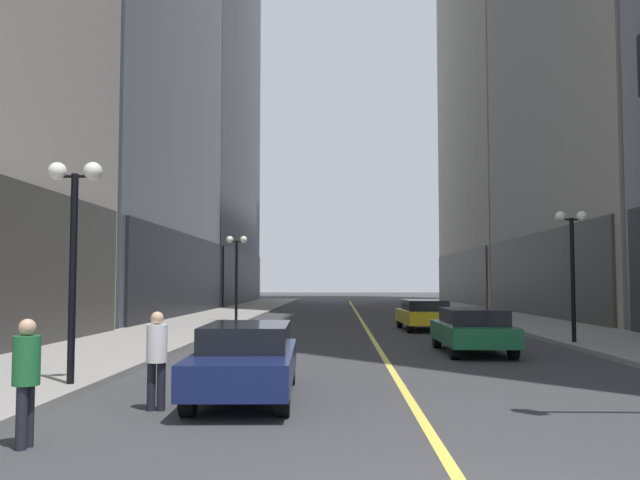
# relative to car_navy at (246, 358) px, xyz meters

# --- Properties ---
(ground_plane) EXTENTS (200.00, 200.00, 0.00)m
(ground_plane) POSITION_rel_car_navy_xyz_m (2.94, 28.51, -0.72)
(ground_plane) COLOR #38383A
(sidewalk_left) EXTENTS (4.50, 78.00, 0.15)m
(sidewalk_left) POSITION_rel_car_navy_xyz_m (-5.31, 28.51, -0.64)
(sidewalk_left) COLOR gray
(sidewalk_left) RESTS_ON ground
(sidewalk_right) EXTENTS (4.50, 78.00, 0.15)m
(sidewalk_right) POSITION_rel_car_navy_xyz_m (11.19, 28.51, -0.64)
(sidewalk_right) COLOR gray
(sidewalk_right) RESTS_ON ground
(lane_centre_stripe) EXTENTS (0.16, 70.00, 0.01)m
(lane_centre_stripe) POSITION_rel_car_navy_xyz_m (2.94, 28.51, -0.72)
(lane_centre_stripe) COLOR #E5D64C
(lane_centre_stripe) RESTS_ON ground
(car_navy) EXTENTS (1.89, 4.83, 1.32)m
(car_navy) POSITION_rel_car_navy_xyz_m (0.00, 0.00, 0.00)
(car_navy) COLOR #141E4C
(car_navy) RESTS_ON ground
(car_green) EXTENTS (1.85, 4.52, 1.32)m
(car_green) POSITION_rel_car_navy_xyz_m (5.61, 7.72, 0.00)
(car_green) COLOR #196038
(car_green) RESTS_ON ground
(car_yellow) EXTENTS (2.11, 4.61, 1.32)m
(car_yellow) POSITION_rel_car_navy_xyz_m (5.41, 17.40, 0.00)
(car_yellow) COLOR yellow
(car_yellow) RESTS_ON ground
(pedestrian_in_green_parka) EXTENTS (0.37, 0.37, 1.62)m
(pedestrian_in_green_parka) POSITION_rel_car_navy_xyz_m (-2.28, -3.80, 0.22)
(pedestrian_in_green_parka) COLOR black
(pedestrian_in_green_parka) RESTS_ON ground
(pedestrian_in_white_shirt) EXTENTS (0.36, 0.36, 1.61)m
(pedestrian_in_white_shirt) POSITION_rel_car_navy_xyz_m (-1.30, -1.27, 0.21)
(pedestrian_in_white_shirt) COLOR black
(pedestrian_in_white_shirt) RESTS_ON ground
(street_lamp_left_near) EXTENTS (1.06, 0.36, 4.43)m
(street_lamp_left_near) POSITION_rel_car_navy_xyz_m (-3.46, 0.59, 2.54)
(street_lamp_left_near) COLOR black
(street_lamp_left_near) RESTS_ON ground
(street_lamp_left_far) EXTENTS (1.06, 0.36, 4.43)m
(street_lamp_left_far) POSITION_rel_car_navy_xyz_m (-3.46, 21.58, 2.54)
(street_lamp_left_far) COLOR black
(street_lamp_left_far) RESTS_ON ground
(street_lamp_right_mid) EXTENTS (1.06, 0.36, 4.43)m
(street_lamp_right_mid) POSITION_rel_car_navy_xyz_m (9.34, 9.98, 2.54)
(street_lamp_right_mid) COLOR black
(street_lamp_right_mid) RESTS_ON ground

